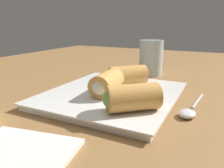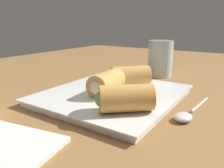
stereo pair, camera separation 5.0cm
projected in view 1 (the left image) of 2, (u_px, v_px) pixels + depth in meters
The scene contains 8 objects.
table_surface at pixel (105, 101), 47.27cm from camera, with size 180.00×140.00×2.00cm.
serving_plate at pixel (112, 96), 45.52cm from camera, with size 28.45×25.64×1.50cm.
roll_front_left at pixel (106, 83), 43.81cm from camera, with size 9.52×5.29×4.49cm.
roll_front_right at pixel (126, 76), 49.98cm from camera, with size 9.31×9.14×4.49cm.
roll_back_left at pixel (130, 98), 35.29cm from camera, with size 8.99×9.41×4.49cm.
spoon at pixel (189, 111), 37.93cm from camera, with size 15.14×3.14×1.26cm.
napkin at pixel (0, 167), 23.65cm from camera, with size 17.58×15.71×0.60cm.
drinking_glass at pixel (151, 58), 65.94cm from camera, with size 7.15×7.15×10.49cm.
Camera 1 is at (-39.06, -21.35, 17.42)cm, focal length 35.00 mm.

